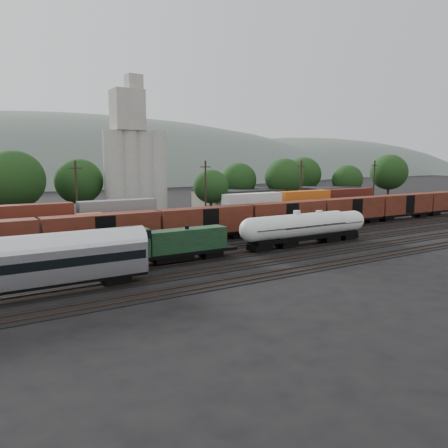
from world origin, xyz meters
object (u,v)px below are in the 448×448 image
green_locomotive (165,244)px  orange_locomotive (122,227)px  tank_car_a (296,227)px  passenger_coach (12,264)px  grain_silo (135,164)px

green_locomotive → orange_locomotive: (0.05, 15.00, 0.05)m
tank_car_a → orange_locomotive: 24.89m
passenger_coach → orange_locomotive: bearing=50.4°
tank_car_a → grain_silo: 42.59m
orange_locomotive → green_locomotive: bearing=-90.2°
green_locomotive → grain_silo: grain_silo is taller
tank_car_a → orange_locomotive: bearing=142.9°
grain_silo → tank_car_a: bearing=-79.1°
green_locomotive → tank_car_a: (19.90, 0.00, 0.40)m
green_locomotive → orange_locomotive: 15.00m
passenger_coach → orange_locomotive: size_ratio=1.34×
green_locomotive → grain_silo: 43.61m
tank_car_a → grain_silo: grain_silo is taller
tank_car_a → passenger_coach: 36.77m
tank_car_a → grain_silo: (-7.93, 41.00, 8.37)m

